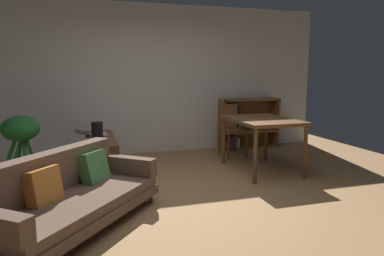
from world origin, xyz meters
name	(u,v)px	position (x,y,z in m)	size (l,w,h in m)	color
ground_plane	(188,200)	(0.00, 0.00, 0.00)	(8.16, 8.16, 0.00)	#A87A4C
back_wall_panel	(146,80)	(0.00, 2.70, 1.35)	(6.80, 0.10, 2.70)	silver
fabric_couch	(66,195)	(-1.33, -0.35, 0.32)	(1.85, 2.00, 0.71)	#56351E
media_console	(101,156)	(-0.90, 1.44, 0.27)	(0.40, 1.38, 0.55)	brown
open_laptop	(93,134)	(-1.00, 1.67, 0.57)	(0.46, 0.30, 0.09)	silver
desk_speaker	(97,132)	(-0.96, 1.14, 0.68)	(0.15, 0.15, 0.27)	black
potted_floor_plant	(21,138)	(-1.93, 1.24, 0.63)	(0.48, 0.48, 0.92)	#333338
dining_table	(262,124)	(1.42, 0.89, 0.72)	(0.87, 1.21, 0.80)	brown
dining_chair_near	(231,127)	(1.38, 1.96, 0.51)	(0.40, 0.45, 0.91)	brown
bookshelf	(244,124)	(1.89, 2.50, 0.47)	(1.18, 0.34, 0.98)	brown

